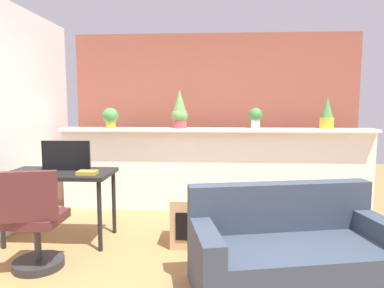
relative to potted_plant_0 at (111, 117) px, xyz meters
The scene contains 14 objects.
ground_plane 2.72m from the potted_plant_0, 53.68° to the right, with size 12.00×12.00×0.00m, color #9E7042.
divider_wall 1.60m from the potted_plant_0, ahead, with size 4.22×0.16×1.09m, color white.
plant_shelf 1.43m from the potted_plant_0, ahead, with size 4.22×0.32×0.04m, color white.
brick_wall_behind 1.57m from the potted_plant_0, 25.21° to the left, with size 4.22×0.10×2.50m, color #9E5442.
potted_plant_0 is the anchor object (origin of this frame).
potted_plant_1 0.94m from the potted_plant_0, ahead, with size 0.22×0.22×0.52m.
potted_plant_2 1.95m from the potted_plant_0, ahead, with size 0.18×0.18×0.27m.
potted_plant_3 2.90m from the potted_plant_0, ahead, with size 0.18×0.18×0.42m.
desk 1.32m from the potted_plant_0, 101.02° to the right, with size 1.10×0.60×0.75m.
tv_monitor 1.14m from the potted_plant_0, 99.62° to the right, with size 0.52×0.04×0.32m, color black.
office_chair 2.05m from the potted_plant_0, 94.65° to the right, with size 0.49×0.49×0.91m.
side_cube_shelf 1.94m from the potted_plant_0, 44.57° to the right, with size 0.40×0.41×0.50m.
book_on_desk 1.38m from the potted_plant_0, 84.47° to the right, with size 0.19×0.14×0.04m, color gold.
couch 3.02m from the potted_plant_0, 45.18° to the right, with size 1.68×1.06×0.80m.
Camera 1 is at (-0.03, -2.77, 1.45)m, focal length 32.89 mm.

